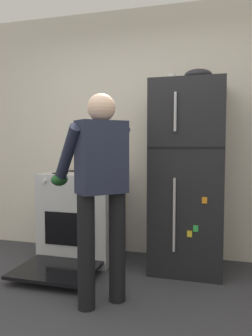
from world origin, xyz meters
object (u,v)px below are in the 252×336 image
Objects in this scene: stove_range at (82,217)px; pepper_mill at (65,164)px; person_cook at (100,180)px; coffee_mug at (172,79)px; refrigerator at (188,177)px; mixing_bowl at (198,76)px; red_pot at (94,167)px.

stove_range is 0.66m from pepper_mill.
person_cook is 14.28× the size of coffee_mug.
person_cook is (-0.57, -0.94, 0.05)m from refrigerator.
refrigerator is 1.44m from pepper_mill.
pepper_mill reaches higher than stove_range.
pepper_mill is at bearing 172.00° from refrigerator.
stove_range is 1.87m from mixing_bowl.
person_cook is at bearing -58.97° from stove_range.
coffee_mug is at bearing 68.30° from person_cook.
red_pot is at bearing 113.91° from person_cook.
red_pot is (0.16, -0.03, 0.54)m from stove_range.
red_pot reaches higher than stove_range.
stove_range is 1.70m from coffee_mug.
mixing_bowl is (1.21, 0.02, 1.43)m from stove_range.
stove_range is at bearing -175.89° from coffee_mug.
refrigerator reaches higher than pepper_mill.
person_cook is 1.47m from mixing_bowl.
red_pot is at bearing -172.77° from coffee_mug.
mixing_bowl reaches higher than person_cook.
red_pot is 0.52m from pepper_mill.
person_cook reaches higher than pepper_mill.
person_cook is at bearing -53.14° from pepper_mill.
refrigerator reaches higher than red_pot.
stove_range is at bearing 121.03° from person_cook.
coffee_mug is 0.75× the size of pepper_mill.
stove_range is 4.65× the size of mixing_bowl.
pepper_mill is at bearing 143.99° from stove_range.
mixing_bowl is at bearing -10.99° from coffee_mug.
coffee_mug is (0.39, 0.99, 0.91)m from person_cook.
person_cook reaches higher than red_pot.
refrigerator is at bearing 58.70° from person_cook.
refrigerator is 1.10m from person_cook.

